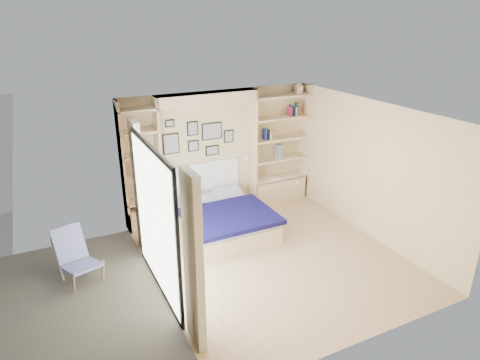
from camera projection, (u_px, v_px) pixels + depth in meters
name	position (u px, v px, depth m)	size (l,w,h in m)	color
ground	(273.00, 257.00, 7.31)	(4.50, 4.50, 0.00)	tan
room_shell	(216.00, 173.00, 8.02)	(4.50, 4.50, 4.50)	beige
bed	(222.00, 218.00, 8.09)	(1.61, 1.99, 1.07)	#E0BE8B
photo_gallery	(198.00, 138.00, 8.39)	(1.48, 0.02, 0.82)	black
reading_lamps	(210.00, 164.00, 8.45)	(1.92, 0.12, 0.15)	silver
shelf_decor	(272.00, 126.00, 8.88)	(3.58, 0.23, 2.03)	navy
deck	(44.00, 319.00, 5.82)	(3.20, 4.00, 0.05)	brown
deck_chair	(76.00, 256.00, 6.60)	(0.70, 0.92, 0.82)	tan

